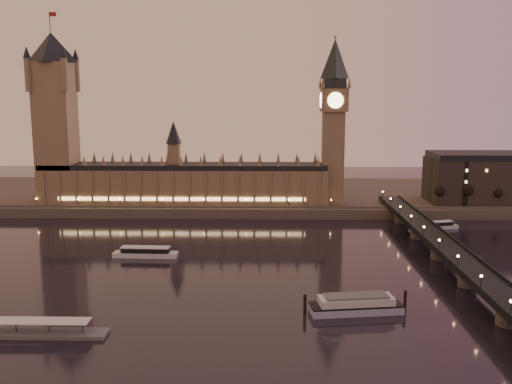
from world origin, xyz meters
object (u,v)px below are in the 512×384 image
Objects in this scene: moored_barge at (356,304)px; pontoon_pier at (36,331)px; cruise_boat_b at (437,225)px; cruise_boat_a at (146,252)px.

pontoon_pier is at bearing -176.30° from moored_barge.
cruise_boat_b is at bearing 40.85° from pontoon_pier.
pontoon_pier is (-16.36, -87.75, -0.83)m from cruise_boat_a.
moored_barge reaches higher than cruise_boat_a.
moored_barge is (-65.02, -125.04, 0.98)m from cruise_boat_b.
cruise_boat_b is 0.54× the size of pontoon_pier.
moored_barge is at bearing 11.45° from pontoon_pier.
moored_barge is at bearing -132.16° from cruise_boat_b.
moored_barge is 0.83× the size of pontoon_pier.
moored_barge reaches higher than cruise_boat_b.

